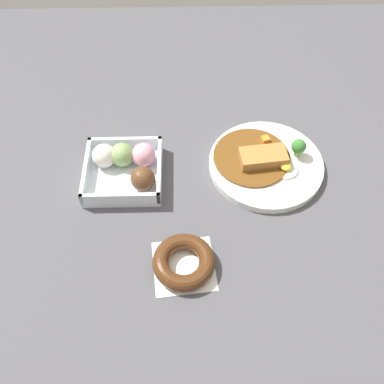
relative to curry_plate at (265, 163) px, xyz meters
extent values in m
plane|color=#4C4C51|center=(0.17, 0.13, -0.01)|extent=(1.60, 1.60, 0.00)
cylinder|color=white|center=(0.00, 0.00, 0.00)|extent=(0.26, 0.26, 0.02)
cylinder|color=brown|center=(0.03, -0.01, 0.01)|extent=(0.17, 0.17, 0.01)
cube|color=#A87538|center=(0.01, 0.00, 0.02)|extent=(0.11, 0.07, 0.02)
cylinder|color=white|center=(-0.04, 0.03, 0.01)|extent=(0.06, 0.06, 0.00)
ellipsoid|color=yellow|center=(-0.04, 0.03, 0.02)|extent=(0.03, 0.03, 0.01)
cylinder|color=#8CB766|center=(-0.07, -0.02, 0.01)|extent=(0.01, 0.01, 0.02)
sphere|color=#387A2D|center=(-0.07, -0.02, 0.03)|extent=(0.03, 0.03, 0.03)
cube|color=orange|center=(-0.01, -0.06, 0.01)|extent=(0.02, 0.02, 0.02)
cube|color=silver|center=(0.32, 0.02, -0.01)|extent=(0.17, 0.17, 0.01)
cube|color=silver|center=(0.24, 0.02, 0.01)|extent=(0.01, 0.17, 0.03)
cube|color=silver|center=(0.40, 0.02, 0.01)|extent=(0.01, 0.17, 0.03)
cube|color=silver|center=(0.32, -0.06, 0.01)|extent=(0.17, 0.01, 0.03)
cube|color=silver|center=(0.32, 0.10, 0.01)|extent=(0.17, 0.01, 0.03)
sphere|color=pink|center=(0.27, -0.01, 0.02)|extent=(0.05, 0.05, 0.05)
sphere|color=#84A860|center=(0.32, -0.01, 0.02)|extent=(0.05, 0.05, 0.05)
sphere|color=silver|center=(0.36, -0.01, 0.02)|extent=(0.05, 0.05, 0.05)
sphere|color=brown|center=(0.27, 0.06, 0.02)|extent=(0.05, 0.05, 0.05)
cube|color=white|center=(0.19, 0.25, -0.01)|extent=(0.13, 0.13, 0.00)
torus|color=#4C2B14|center=(0.19, 0.25, 0.00)|extent=(0.12, 0.12, 0.03)
camera|label=1|loc=(0.18, 0.63, 0.75)|focal=40.43mm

